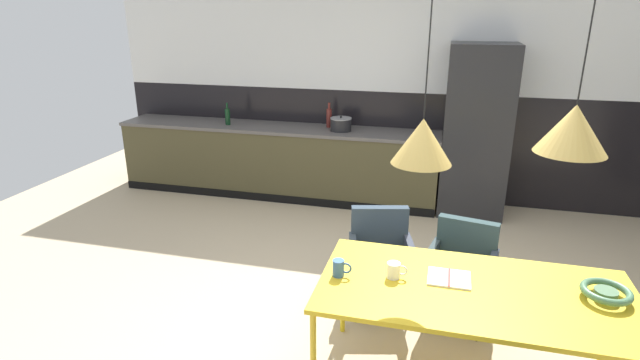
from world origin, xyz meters
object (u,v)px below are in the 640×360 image
Objects in this scene: pendant_lamp_over_table_far at (573,129)px; dining_table at (475,295)px; open_book at (449,278)px; cooking_pot at (341,124)px; fruit_bowl at (606,292)px; refrigerator_column at (476,132)px; pendant_lamp_over_table_near at (422,141)px; bottle_spice_small at (329,117)px; mug_wide_latte at (394,270)px; armchair_by_stool at (380,247)px; armchair_facing_counter at (463,259)px; mug_tall_blue at (339,268)px; bottle_vinegar_dark at (228,116)px.

dining_table is at bearing 174.48° from pendant_lamp_over_table_far.
cooking_pot is at bearing 113.94° from open_book.
pendant_lamp_over_table_far is (-0.34, -0.11, 0.94)m from fruit_bowl.
pendant_lamp_over_table_near reaches higher than refrigerator_column.
open_book is 0.83× the size of bottle_spice_small.
mug_wide_latte is 0.41× the size of bottle_spice_small.
open_book is 0.22× the size of pendant_lamp_over_table_near.
fruit_bowl is 0.89× the size of bottle_spice_small.
refrigerator_column is 2.38m from armchair_by_stool.
refrigerator_column is 3.11m from mug_wide_latte.
open_book is 3.25m from cooking_pot.
mug_tall_blue is at bearing 61.36° from armchair_facing_counter.
refrigerator_column is at bearing 101.37° from fruit_bowl.
armchair_facing_counter is 2.67m from cooking_pot.
open_book is 0.98× the size of cooking_pot.
cooking_pot is 0.24m from bottle_spice_small.
pendant_lamp_over_table_near is 0.74m from pendant_lamp_over_table_far.
fruit_bowl is 2.15× the size of mug_wide_latte.
mug_wide_latte is 0.82m from pendant_lamp_over_table_near.
refrigerator_column is 7.57× the size of cooking_pot.
pendant_lamp_over_table_far is (0.52, -0.11, 0.98)m from open_book.
bottle_vinegar_dark is (-2.45, 2.99, 0.22)m from mug_wide_latte.
armchair_by_stool is 2.58m from bottle_spice_small.
pendant_lamp_over_table_near is at bearing 95.89° from armchair_by_stool.
cooking_pot reaches higher than dining_table.
bottle_spice_small is at bearing 110.27° from mug_wide_latte.
open_book is 1.12m from pendant_lamp_over_table_far.
pendant_lamp_over_table_far is at bearing -85.14° from refrigerator_column.
pendant_lamp_over_table_far is (0.84, -0.05, 0.94)m from mug_wide_latte.
pendant_lamp_over_table_far reaches higher than mug_wide_latte.
cooking_pot is at bearing 108.09° from mug_wide_latte.
armchair_by_stool reaches higher than dining_table.
fruit_bowl is at bearing 2.00° from pendant_lamp_over_table_near.
pendant_lamp_over_table_near is 1.13× the size of pendant_lamp_over_table_far.
armchair_facing_counter is 0.67× the size of pendant_lamp_over_table_near.
mug_tall_blue is 0.34m from mug_wide_latte.
open_book is at bearing -66.06° from cooking_pot.
refrigerator_column is 1.69× the size of pendant_lamp_over_table_near.
mug_wide_latte is at bearing 178.22° from dining_table.
refrigerator_column is 3.20m from pendant_lamp_over_table_far.
open_book is at bearing -94.82° from refrigerator_column.
armchair_facing_counter is (-0.14, -2.22, -0.48)m from refrigerator_column.
pendant_lamp_over_table_far is at bearing -5.52° from pendant_lamp_over_table_near.
refrigerator_column reaches higher than cooking_pot.
armchair_by_stool is 6.31× the size of mug_wide_latte.
armchair_facing_counter is at bearing -93.59° from refrigerator_column.
bottle_spice_small is at bearing 176.04° from refrigerator_column.
refrigerator_column reaches higher than bottle_vinegar_dark.
bottle_vinegar_dark is (-2.26, 2.15, 0.50)m from armchair_by_stool.
mug_wide_latte is at bearing -100.74° from refrigerator_column.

